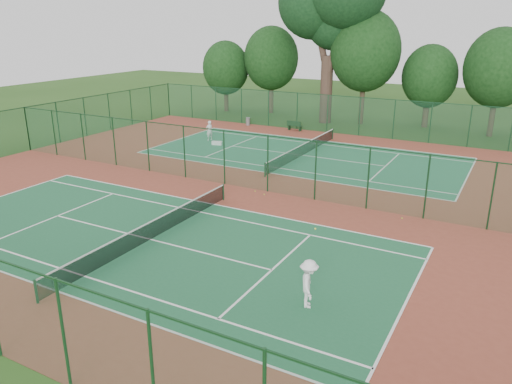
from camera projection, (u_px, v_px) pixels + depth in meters
ground at (246, 188)px, 31.12m from camera, size 120.00×120.00×0.00m
red_pad at (246, 188)px, 31.12m from camera, size 40.00×36.00×0.01m
court_near at (152, 240)px, 23.64m from camera, size 23.77×10.97×0.01m
court_far at (303, 155)px, 38.59m from camera, size 23.77×10.97×0.01m
fence_north at (343, 115)px, 45.50m from camera, size 40.00×0.09×3.50m
fence_west at (27, 129)px, 39.62m from camera, size 0.09×36.00×3.50m
fence_divider at (245, 160)px, 30.55m from camera, size 40.00×0.09×3.50m
tennis_net_near at (151, 229)px, 23.47m from camera, size 0.10×12.90×0.97m
tennis_net_far at (303, 149)px, 38.42m from camera, size 0.10×12.90×0.97m
player_near at (309, 284)px, 17.82m from camera, size 1.11×1.36×1.83m
player_far at (209, 130)px, 43.27m from camera, size 0.63×0.74×1.72m
trash_bin at (248, 121)px, 49.82m from camera, size 0.50×0.50×0.77m
bench at (294, 126)px, 47.30m from camera, size 1.54×0.60×0.92m
kit_bag at (217, 143)px, 41.85m from camera, size 0.89×0.53×0.31m
stray_ball_a at (255, 191)px, 30.34m from camera, size 0.07×0.07×0.07m
stray_ball_b at (402, 218)px, 26.15m from camera, size 0.07×0.07×0.07m
stray_ball_c at (264, 194)px, 29.76m from camera, size 0.07×0.07×0.07m
big_tree at (332, 1)px, 47.70m from camera, size 10.74×7.86×16.51m
evergreen_row at (367, 123)px, 51.04m from camera, size 39.00×5.00×12.00m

